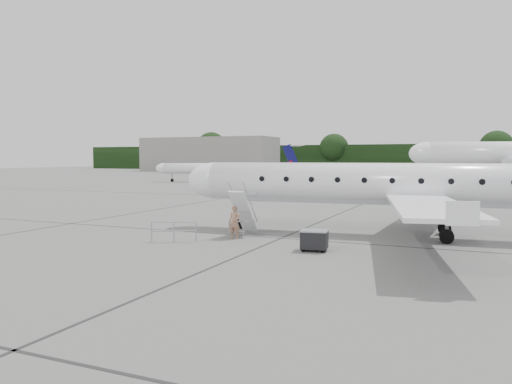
% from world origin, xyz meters
% --- Properties ---
extents(ground, '(320.00, 320.00, 0.00)m').
position_xyz_m(ground, '(0.00, 0.00, 0.00)').
color(ground, slate).
rests_on(ground, ground).
extents(treeline, '(260.00, 4.00, 8.00)m').
position_xyz_m(treeline, '(0.00, 130.00, 4.00)').
color(treeline, black).
rests_on(treeline, ground).
extents(terminal_building, '(40.00, 14.00, 10.00)m').
position_xyz_m(terminal_building, '(-70.00, 110.00, 5.00)').
color(terminal_building, slate).
rests_on(terminal_building, ground).
extents(main_regional_jet, '(31.94, 24.23, 7.75)m').
position_xyz_m(main_regional_jet, '(0.06, 6.38, 3.87)').
color(main_regional_jet, white).
rests_on(main_regional_jet, ground).
extents(airstair, '(1.05, 2.40, 2.43)m').
position_xyz_m(airstair, '(-8.89, 3.31, 1.21)').
color(airstair, white).
rests_on(airstair, ground).
extents(passenger, '(0.64, 0.43, 1.72)m').
position_xyz_m(passenger, '(-8.78, 2.00, 0.86)').
color(passenger, '#956851').
rests_on(passenger, ground).
extents(safety_railing, '(2.05, 0.96, 1.00)m').
position_xyz_m(safety_railing, '(-11.11, -0.05, 0.50)').
color(safety_railing, '#999BA1').
rests_on(safety_railing, ground).
extents(baggage_cart, '(1.29, 1.10, 1.01)m').
position_xyz_m(baggage_cart, '(-4.06, 0.46, 0.50)').
color(baggage_cart, black).
rests_on(baggage_cart, ground).
extents(bg_regional_left, '(29.15, 25.66, 6.35)m').
position_xyz_m(bg_regional_left, '(-37.06, 54.23, 3.17)').
color(bg_regional_left, white).
rests_on(bg_regional_left, ground).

